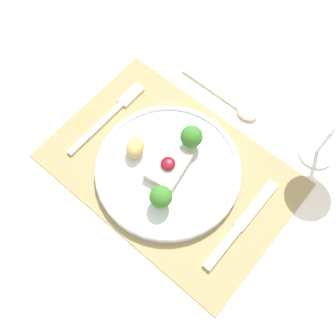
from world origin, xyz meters
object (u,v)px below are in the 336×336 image
Objects in this scene: knife at (237,230)px; spoon at (235,105)px; dinner_plate at (168,169)px; fork at (112,113)px.

knife is 1.09× the size of spoon.
dinner_plate reaches higher than fork.
dinner_plate is 1.33× the size of fork.
spoon is at bearing 124.10° from knife.
knife is at bearing -2.51° from dinner_plate.
spoon reaches higher than knife.
dinner_plate reaches higher than knife.
fork is at bearing 172.08° from knife.
knife is at bearing -56.47° from spoon.
spoon is (0.01, 0.21, -0.01)m from dinner_plate.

